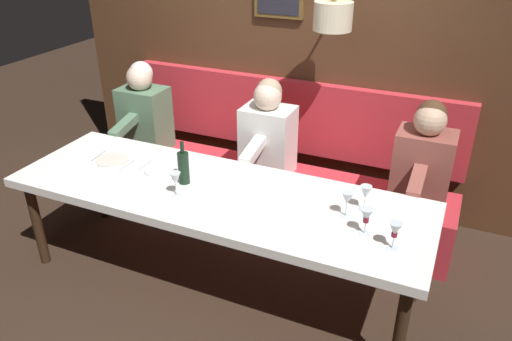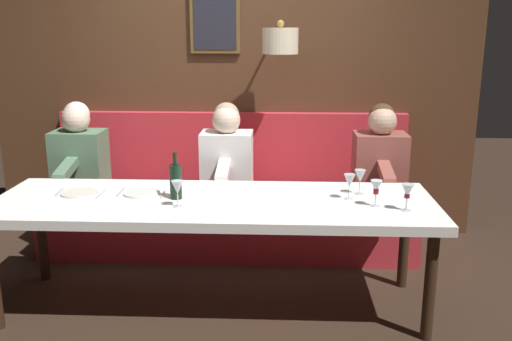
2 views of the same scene
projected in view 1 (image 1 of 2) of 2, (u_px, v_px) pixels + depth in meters
name	position (u px, v px, depth m)	size (l,w,h in m)	color
ground_plane	(219.00, 279.00, 3.61)	(12.00, 12.00, 0.00)	#332319
dining_table	(216.00, 198.00, 3.30)	(0.90, 2.80, 0.74)	white
banquette_bench	(267.00, 195.00, 4.23)	(0.52, 3.00, 0.45)	red
back_wall_panel	(296.00, 46.00, 4.16)	(0.59, 4.20, 2.90)	#51331E
diner_nearest	(424.00, 158.00, 3.52)	(0.60, 0.40, 0.79)	#934C42
diner_near	(267.00, 131.00, 3.95)	(0.60, 0.40, 0.79)	white
diner_middle	(144.00, 110.00, 4.37)	(0.60, 0.40, 0.79)	#567A5B
place_setting_0	(161.00, 169.00, 3.52)	(0.24, 0.31, 0.01)	white
place_setting_1	(113.00, 160.00, 3.65)	(0.24, 0.31, 0.01)	silver
wine_glass_0	(395.00, 231.00, 2.65)	(0.07, 0.07, 0.16)	silver
wine_glass_1	(366.00, 193.00, 3.01)	(0.07, 0.07, 0.16)	silver
wine_glass_2	(175.00, 179.00, 3.16)	(0.07, 0.07, 0.16)	silver
wine_glass_3	(366.00, 216.00, 2.78)	(0.07, 0.07, 0.16)	silver
wine_glass_4	(347.00, 199.00, 2.94)	(0.07, 0.07, 0.16)	silver
wine_bottle	(184.00, 167.00, 3.31)	(0.08, 0.08, 0.30)	black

